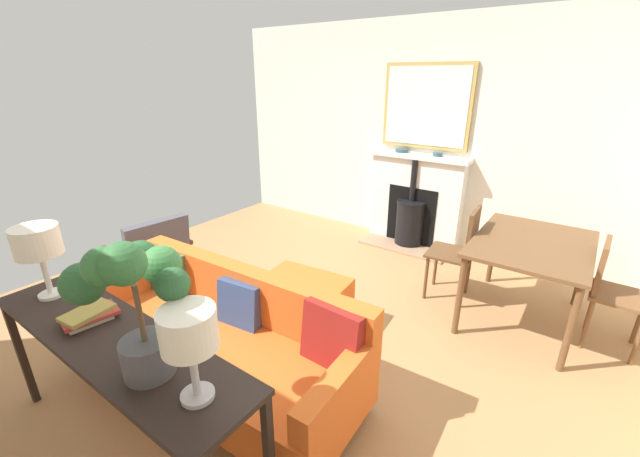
% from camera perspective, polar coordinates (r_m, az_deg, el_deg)
% --- Properties ---
extents(ground_plane, '(4.92, 5.28, 0.01)m').
position_cam_1_polar(ground_plane, '(3.55, -4.11, -13.59)').
color(ground_plane, '#A87A4C').
extents(wall_left, '(0.12, 5.28, 2.65)m').
position_cam_1_polar(wall_left, '(5.08, 13.87, 12.90)').
color(wall_left, silver).
rests_on(wall_left, ground).
extents(fireplace, '(0.54, 1.23, 1.15)m').
position_cam_1_polar(fireplace, '(5.05, 13.44, 3.22)').
color(fireplace, '#9E7A5B').
rests_on(fireplace, ground).
extents(mirror_over_mantel, '(0.04, 1.05, 0.96)m').
position_cam_1_polar(mirror_over_mantel, '(4.92, 15.15, 16.72)').
color(mirror_over_mantel, tan).
extents(mantel_bowl_near, '(0.16, 0.16, 0.04)m').
position_cam_1_polar(mantel_bowl_near, '(4.98, 11.79, 11.07)').
color(mantel_bowl_near, '#334C56').
rests_on(mantel_bowl_near, fireplace).
extents(mantel_bowl_far, '(0.11, 0.11, 0.04)m').
position_cam_1_polar(mantel_bowl_far, '(4.82, 16.70, 10.30)').
color(mantel_bowl_far, '#334C56').
rests_on(mantel_bowl_far, fireplace).
extents(sofa, '(0.89, 2.08, 0.78)m').
position_cam_1_polar(sofa, '(2.86, -13.97, -15.52)').
color(sofa, '#B2B2B7').
rests_on(sofa, ground).
extents(ottoman, '(0.70, 0.78, 0.41)m').
position_cam_1_polar(ottoman, '(3.37, -2.90, -10.42)').
color(ottoman, '#B2B2B7').
rests_on(ottoman, ground).
extents(armchair_accent, '(0.74, 0.66, 0.79)m').
position_cam_1_polar(armchair_accent, '(4.15, -23.15, -2.78)').
color(armchair_accent, '#4C3321').
rests_on(armchair_accent, ground).
extents(console_table, '(0.44, 1.83, 0.78)m').
position_cam_1_polar(console_table, '(2.37, -27.67, -15.31)').
color(console_table, black).
rests_on(console_table, ground).
extents(table_lamp_near_end, '(0.25, 0.25, 0.45)m').
position_cam_1_polar(table_lamp_near_end, '(2.77, -35.80, -1.80)').
color(table_lamp_near_end, white).
rests_on(table_lamp_near_end, console_table).
extents(table_lamp_far_end, '(0.22, 0.22, 0.42)m').
position_cam_1_polar(table_lamp_far_end, '(1.64, -18.51, -14.24)').
color(table_lamp_far_end, '#B2B2B7').
rests_on(table_lamp_far_end, console_table).
extents(potted_plant, '(0.43, 0.48, 0.68)m').
position_cam_1_polar(potted_plant, '(1.83, -25.41, -8.36)').
color(potted_plant, '#4C4C51').
rests_on(potted_plant, console_table).
extents(book_stack, '(0.30, 0.23, 0.07)m').
position_cam_1_polar(book_stack, '(2.50, -30.57, -10.80)').
color(book_stack, beige).
rests_on(book_stack, console_table).
extents(dining_table, '(1.19, 0.87, 0.74)m').
position_cam_1_polar(dining_table, '(3.72, 28.33, -2.91)').
color(dining_table, brown).
rests_on(dining_table, ground).
extents(dining_chair_near_fireplace, '(0.43, 0.43, 0.92)m').
position_cam_1_polar(dining_chair_near_fireplace, '(3.86, 19.76, -2.57)').
color(dining_chair_near_fireplace, brown).
rests_on(dining_chair_near_fireplace, ground).
extents(dining_chair_by_back_wall, '(0.41, 0.41, 0.86)m').
position_cam_1_polar(dining_chair_by_back_wall, '(3.78, 36.55, -6.73)').
color(dining_chair_by_back_wall, brown).
rests_on(dining_chair_by_back_wall, ground).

